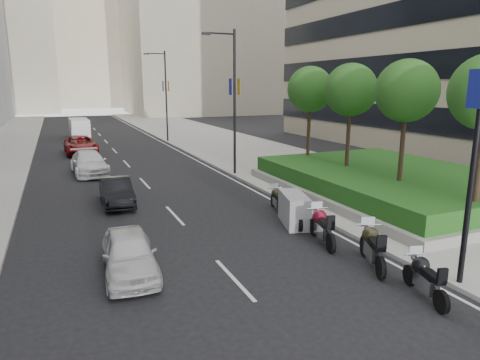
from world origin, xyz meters
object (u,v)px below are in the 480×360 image
car_d (81,145)px  motorcycle_3 (372,246)px  motorcycle_5 (294,210)px  motorcycle_6 (277,200)px  delivery_van (80,129)px  motorcycle_2 (425,278)px  car_a (129,253)px  car_b (116,192)px  lamp_post_0 (476,110)px  lamp_post_2 (164,92)px  car_c (89,163)px  motorcycle_4 (322,226)px  lamp_post_1 (232,96)px

car_d → motorcycle_3: bearing=-77.4°
motorcycle_5 → motorcycle_6: bearing=7.2°
delivery_van → motorcycle_2: bearing=-82.9°
delivery_van → car_a: bearing=-92.5°
car_a → car_b: (0.68, 8.23, -0.02)m
lamp_post_0 → lamp_post_2: bearing=90.0°
motorcycle_5 → car_c: car_c is taller
lamp_post_2 → motorcycle_4: (-1.55, -30.48, -4.42)m
lamp_post_2 → motorcycle_6: lamp_post_2 is taller
lamp_post_0 → motorcycle_2: size_ratio=4.21×
lamp_post_2 → delivery_van: size_ratio=1.81×
motorcycle_6 → car_a: 8.50m
car_b → car_a: bearing=-93.9°
motorcycle_2 → motorcycle_4: size_ratio=0.89×
lamp_post_1 → car_d: (-8.45, 13.33, -4.32)m
car_c → delivery_van: bearing=85.4°
motorcycle_3 → car_b: 12.54m
motorcycle_3 → motorcycle_5: motorcycle_5 is taller
motorcycle_3 → car_a: size_ratio=0.60×
motorcycle_2 → motorcycle_4: (-0.25, 4.58, 0.06)m
motorcycle_5 → car_c: size_ratio=0.46×
lamp_post_1 → delivery_van: size_ratio=1.81×
car_a → car_c: 16.52m
motorcycle_2 → motorcycle_3: (0.09, 2.24, 0.08)m
motorcycle_4 → motorcycle_6: 4.38m
lamp_post_2 → car_c: lamp_post_2 is taller
lamp_post_0 → motorcycle_4: 6.51m
car_c → motorcycle_5: bearing=-67.3°
car_c → delivery_van: size_ratio=1.02×
car_b → car_d: (-0.68, 17.46, 0.10)m
lamp_post_1 → motorcycle_3: lamp_post_1 is taller
motorcycle_2 → motorcycle_3: bearing=13.4°
motorcycle_2 → car_c: (-7.14, 21.21, 0.15)m
lamp_post_1 → lamp_post_2: (0.00, 18.00, 0.00)m
lamp_post_1 → delivery_van: lamp_post_1 is taller
car_d → delivery_van: delivery_van is taller
motorcycle_5 → lamp_post_0: bearing=-151.8°
lamp_post_1 → car_b: size_ratio=2.30×
lamp_post_2 → motorcycle_3: size_ratio=3.87×
motorcycle_2 → car_a: car_a is taller
motorcycle_6 → car_d: size_ratio=0.37×
motorcycle_5 → lamp_post_1: bearing=8.3°
motorcycle_2 → motorcycle_5: bearing=16.8°
motorcycle_3 → car_b: (-6.56, 10.69, -0.01)m
motorcycle_2 → car_c: 22.38m
motorcycle_5 → car_a: 7.33m
motorcycle_5 → car_c: bearing=42.2°
lamp_post_0 → lamp_post_2: size_ratio=1.00×
car_b → motorcycle_2: bearing=-62.6°
lamp_post_2 → car_a: bearing=-105.5°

